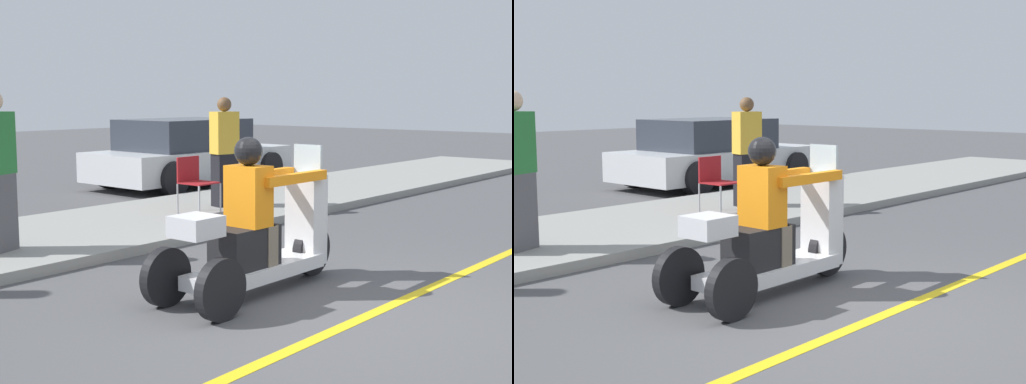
# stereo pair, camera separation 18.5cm
# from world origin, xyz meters

# --- Properties ---
(ground_plane) EXTENTS (60.00, 60.00, 0.00)m
(ground_plane) POSITION_xyz_m (0.00, 0.00, 0.00)
(ground_plane) COLOR #4C4C4F
(lane_stripe) EXTENTS (24.00, 0.12, 0.01)m
(lane_stripe) POSITION_xyz_m (0.10, 0.00, 0.00)
(lane_stripe) COLOR gold
(lane_stripe) RESTS_ON ground
(sidewalk_strip) EXTENTS (28.00, 2.80, 0.12)m
(sidewalk_strip) POSITION_xyz_m (0.00, 4.60, 0.06)
(sidewalk_strip) COLOR gray
(sidewalk_strip) RESTS_ON ground
(motorcycle_trike) EXTENTS (2.23, 0.75, 1.46)m
(motorcycle_trike) POSITION_xyz_m (0.12, 1.17, 0.52)
(motorcycle_trike) COLOR black
(motorcycle_trike) RESTS_ON ground
(spectator_near_curb) EXTENTS (0.44, 0.32, 1.68)m
(spectator_near_curb) POSITION_xyz_m (3.24, 4.45, 0.93)
(spectator_near_curb) COLOR black
(spectator_near_curb) RESTS_ON sidewalk_strip
(folding_chair_set_back) EXTENTS (0.47, 0.47, 0.82)m
(folding_chair_set_back) POSITION_xyz_m (2.46, 4.34, 0.62)
(folding_chair_set_back) COLOR #A5A8AD
(folding_chair_set_back) RESTS_ON sidewalk_strip
(parked_car_lot_center) EXTENTS (4.30, 2.10, 1.36)m
(parked_car_lot_center) POSITION_xyz_m (5.39, 7.42, 0.65)
(parked_car_lot_center) COLOR silver
(parked_car_lot_center) RESTS_ON ground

